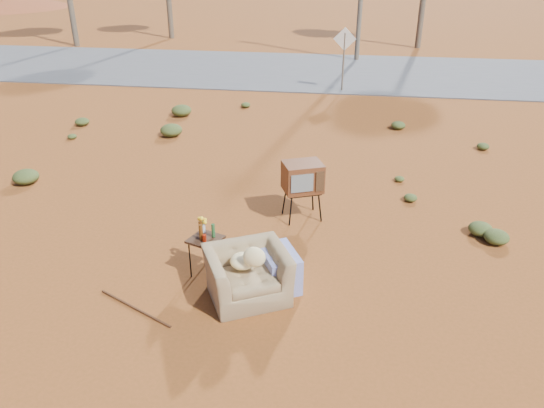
# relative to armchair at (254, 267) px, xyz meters

# --- Properties ---
(ground) EXTENTS (140.00, 140.00, 0.00)m
(ground) POSITION_rel_armchair_xyz_m (-0.50, 0.31, -0.48)
(ground) COLOR brown
(ground) RESTS_ON ground
(highway) EXTENTS (140.00, 7.00, 0.04)m
(highway) POSITION_rel_armchair_xyz_m (-0.50, 15.31, -0.46)
(highway) COLOR #565659
(highway) RESTS_ON ground
(armchair) EXTENTS (1.52, 1.40, 1.03)m
(armchair) POSITION_rel_armchair_xyz_m (0.00, 0.00, 0.00)
(armchair) COLOR olive
(armchair) RESTS_ON ground
(tv_unit) EXTENTS (0.86, 0.78, 1.14)m
(tv_unit) POSITION_rel_armchair_xyz_m (0.49, 2.56, 0.36)
(tv_unit) COLOR black
(tv_unit) RESTS_ON ground
(side_table) EXTENTS (0.60, 0.60, 0.95)m
(side_table) POSITION_rel_armchair_xyz_m (-0.85, 0.44, 0.21)
(side_table) COLOR #341D13
(side_table) RESTS_ON ground
(rusty_bar) EXTENTS (1.32, 0.70, 0.04)m
(rusty_bar) POSITION_rel_armchair_xyz_m (-1.65, -0.63, -0.46)
(rusty_bar) COLOR #532A16
(rusty_bar) RESTS_ON ground
(road_sign) EXTENTS (0.78, 0.06, 2.19)m
(road_sign) POSITION_rel_armchair_xyz_m (1.00, 12.31, 1.02)
(road_sign) COLOR brown
(road_sign) RESTS_ON ground
(scrub_patch) EXTENTS (17.49, 8.07, 0.33)m
(scrub_patch) POSITION_rel_armchair_xyz_m (-1.33, 4.72, -0.34)
(scrub_patch) COLOR #445023
(scrub_patch) RESTS_ON ground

